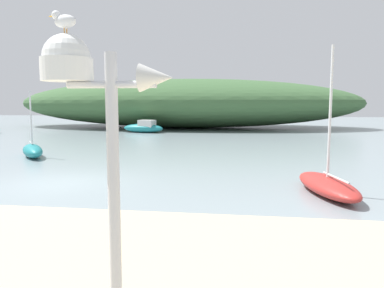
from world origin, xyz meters
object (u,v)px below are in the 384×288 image
(mast_structure, at_px, (86,95))
(sailboat_mid_channel, at_px, (33,150))
(seagull_on_radar, at_px, (64,20))
(sailboat_by_sandbar, at_px, (327,185))
(motorboat_outer_mooring, at_px, (144,127))

(mast_structure, bearing_deg, sailboat_mid_channel, 123.29)
(seagull_on_radar, bearing_deg, sailboat_by_sandbar, 62.15)
(mast_structure, xyz_separation_m, sailboat_by_sandbar, (4.04, 8.03, -2.57))
(seagull_on_radar, distance_m, sailboat_mid_channel, 16.75)
(sailboat_mid_channel, bearing_deg, mast_structure, -56.71)
(motorboat_outer_mooring, bearing_deg, seagull_on_radar, -75.94)
(sailboat_mid_channel, relative_size, motorboat_outer_mooring, 0.81)
(mast_structure, distance_m, sailboat_mid_channel, 16.74)
(motorboat_outer_mooring, distance_m, sailboat_by_sandbar, 24.24)
(seagull_on_radar, xyz_separation_m, motorboat_outer_mooring, (-7.34, 29.32, -3.09))
(mast_structure, distance_m, sailboat_by_sandbar, 9.35)
(mast_structure, relative_size, sailboat_mid_channel, 0.97)
(sailboat_by_sandbar, bearing_deg, sailboat_mid_channel, 156.12)
(sailboat_mid_channel, height_order, motorboat_outer_mooring, sailboat_mid_channel)
(sailboat_mid_channel, bearing_deg, seagull_on_radar, -57.30)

